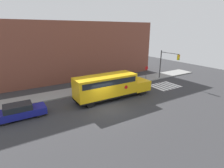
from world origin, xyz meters
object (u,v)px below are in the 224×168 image
object	(u,v)px
stop_sign	(146,71)
traffic_light	(167,61)
parked_car	(21,111)
school_bus	(110,85)

from	to	relation	value
stop_sign	traffic_light	xyz separation A→B (m)	(2.66, -1.67, 1.69)
parked_car	traffic_light	size ratio (longest dim) A/B	0.90
parked_car	stop_sign	xyz separation A→B (m)	(18.81, 3.52, 0.84)
parked_car	traffic_light	distance (m)	21.71
stop_sign	traffic_light	world-z (taller)	traffic_light
school_bus	traffic_light	world-z (taller)	traffic_light
traffic_light	stop_sign	bearing A→B (deg)	147.85
parked_car	stop_sign	distance (m)	19.16
school_bus	traffic_light	xyz separation A→B (m)	(11.82, 2.06, 1.55)
stop_sign	traffic_light	size ratio (longest dim) A/B	0.50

